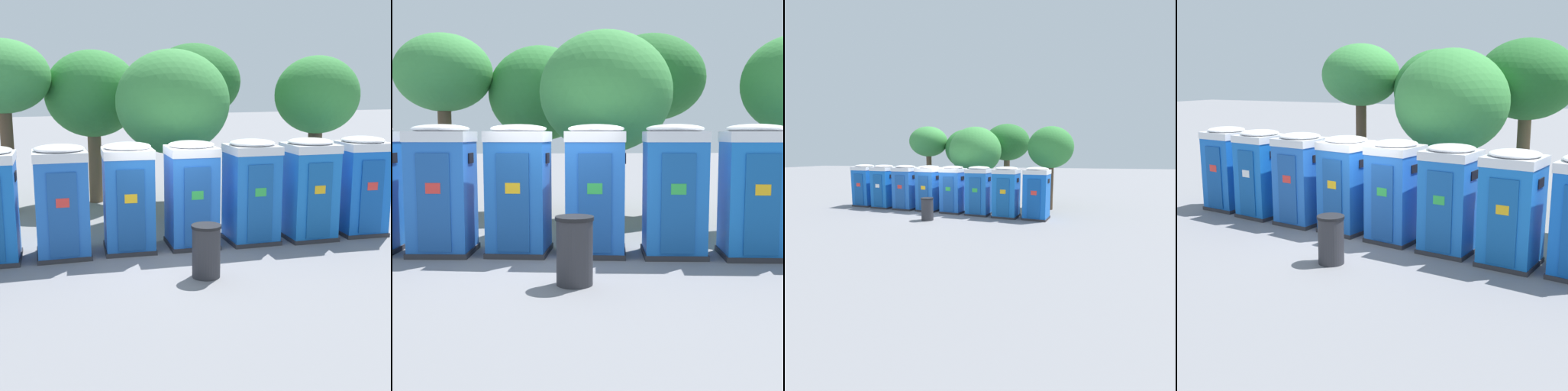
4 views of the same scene
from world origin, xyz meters
TOP-DOWN VIEW (x-y plane):
  - ground_plane at (0.00, 0.00)m, footprint 120.00×120.00m
  - portapotty_2 at (-2.17, 0.82)m, footprint 1.31×1.32m
  - portapotty_3 at (-0.67, 0.70)m, footprint 1.35×1.37m
  - portapotty_4 at (0.83, 0.49)m, footprint 1.32×1.35m
  - portapotty_5 at (2.32, 0.27)m, footprint 1.31×1.32m
  - portapotty_6 at (3.81, 0.00)m, footprint 1.35×1.34m
  - street_tree_0 at (2.91, 5.42)m, footprint 3.02×3.02m
  - street_tree_1 at (-2.96, 5.89)m, footprint 2.77×2.77m
  - street_tree_2 at (1.33, 3.14)m, footprint 3.19×3.19m
  - street_tree_3 at (-0.22, 6.38)m, footprint 3.06×3.06m
  - trash_can at (0.27, -1.69)m, footprint 0.61×0.61m

SIDE VIEW (x-z plane):
  - ground_plane at x=0.00m, z-range 0.00..0.00m
  - trash_can at x=0.27m, z-range 0.00..1.08m
  - portapotty_6 at x=3.81m, z-range 0.01..2.55m
  - portapotty_2 at x=-2.17m, z-range 0.01..2.55m
  - portapotty_5 at x=2.32m, z-range 0.01..2.55m
  - portapotty_3 at x=-0.67m, z-range 0.01..2.55m
  - portapotty_4 at x=0.83m, z-range 0.01..2.55m
  - street_tree_2 at x=1.33m, z-range 0.94..5.74m
  - street_tree_3 at x=-0.22m, z-range 1.04..5.97m
  - street_tree_0 at x=2.91m, z-range 1.31..6.46m
  - street_tree_1 at x=-2.96m, z-range 1.43..6.58m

